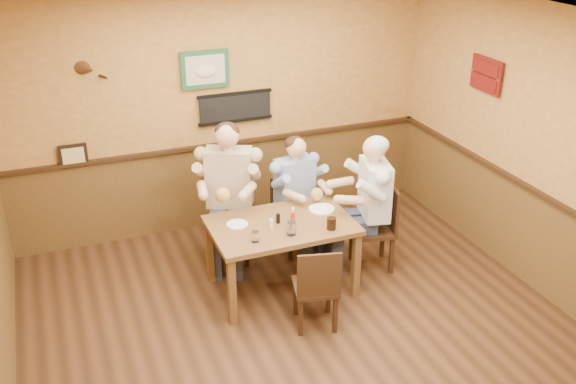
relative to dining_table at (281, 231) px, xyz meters
name	(u,v)px	position (x,y,z in m)	size (l,w,h in m)	color
room	(316,159)	(0.05, -0.69, 1.03)	(5.02, 5.03, 2.81)	#351F0F
dining_table	(281,231)	(0.00, 0.00, 0.00)	(1.40, 0.90, 0.75)	brown
chair_back_left	(231,217)	(-0.29, 0.77, -0.16)	(0.46, 0.46, 0.99)	#362111
chair_back_right	(294,215)	(0.41, 0.68, -0.23)	(0.40, 0.40, 0.86)	#362111
chair_right_end	(372,227)	(1.05, 0.05, -0.19)	(0.43, 0.43, 0.94)	#362111
chair_near_side	(315,285)	(0.07, -0.67, -0.23)	(0.40, 0.40, 0.86)	#362111
diner_tan_shirt	(230,200)	(-0.29, 0.77, 0.05)	(0.65, 0.65, 1.41)	#CCB38C
diner_blue_polo	(295,201)	(0.41, 0.68, -0.05)	(0.56, 0.56, 1.22)	#7B96B9
diner_white_elder	(373,211)	(1.05, 0.05, 0.01)	(0.62, 0.62, 1.34)	silver
water_glass_left	(255,237)	(-0.36, -0.25, 0.14)	(0.07, 0.07, 0.11)	silver
water_glass_mid	(291,228)	(0.00, -0.25, 0.16)	(0.09, 0.09, 0.13)	silver
cola_tumbler	(331,224)	(0.40, -0.29, 0.15)	(0.09, 0.09, 0.12)	black
hot_sauce_bottle	(293,219)	(0.07, -0.13, 0.19)	(0.05, 0.05, 0.19)	#B83713
salt_shaker	(271,224)	(-0.13, -0.06, 0.14)	(0.04, 0.04, 0.10)	silver
pepper_shaker	(278,218)	(-0.03, 0.01, 0.14)	(0.04, 0.04, 0.10)	black
plate_far_left	(237,224)	(-0.42, 0.12, 0.10)	(0.21, 0.21, 0.01)	silver
plate_far_right	(322,209)	(0.49, 0.12, 0.10)	(0.27, 0.27, 0.02)	white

